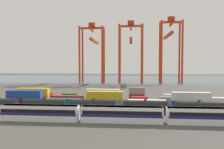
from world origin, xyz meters
name	(u,v)px	position (x,y,z in m)	size (l,w,h in m)	color
ground_plane	(112,91)	(0.00, 40.00, 0.00)	(420.00, 420.00, 0.00)	#4C4944
harbour_water	(121,79)	(0.00, 134.55, 0.00)	(400.00, 110.00, 0.01)	#384C60
passenger_train	(122,114)	(7.80, -22.37, 2.14)	(61.05, 3.14, 3.90)	silver
freight_tank_row	(94,106)	(-0.77, -12.69, 1.97)	(72.17, 2.76, 4.22)	#232326
shipping_container_0	(25,102)	(-26.40, -3.58, 1.30)	(12.10, 2.44, 2.60)	maroon
shipping_container_1	(24,94)	(-26.40, -3.58, 3.90)	(12.10, 2.44, 2.60)	#1C4299
shipping_container_2	(64,102)	(-12.51, -3.58, 1.30)	(12.10, 2.44, 2.60)	#146066
shipping_container_3	(105,103)	(1.37, -3.58, 1.30)	(12.10, 2.44, 2.60)	slate
shipping_container_4	(105,95)	(1.37, -3.58, 3.90)	(12.10, 2.44, 2.60)	gold
shipping_container_5	(147,104)	(15.26, -3.58, 1.30)	(12.10, 2.44, 2.60)	silver
shipping_container_6	(191,104)	(29.14, -3.58, 1.30)	(12.10, 2.44, 2.60)	#1C4299
shipping_container_7	(191,96)	(29.14, -3.58, 3.90)	(12.10, 2.44, 2.60)	silver
shipping_container_9	(33,99)	(-26.54, 3.33, 1.30)	(12.10, 2.44, 2.60)	orange
shipping_container_10	(33,92)	(-26.54, 3.33, 3.90)	(12.10, 2.44, 2.60)	gold
shipping_container_11	(67,99)	(-13.37, 3.33, 1.30)	(12.10, 2.44, 2.60)	#AD211C
shipping_container_12	(103,100)	(-0.20, 3.33, 1.30)	(12.10, 2.44, 2.60)	gold
shipping_container_13	(103,92)	(-0.20, 3.33, 3.90)	(12.10, 2.44, 2.60)	silver
shipping_container_14	(139,100)	(12.97, 3.33, 1.30)	(6.04, 2.44, 2.60)	#AD211C
shipping_container_15	(177,101)	(26.14, 3.33, 1.30)	(12.10, 2.44, 2.60)	slate
shipping_container_16	(216,101)	(39.31, 3.33, 1.30)	(12.10, 2.44, 2.60)	silver
shipping_container_19	(38,96)	(-27.58, 10.24, 1.30)	(12.10, 2.44, 2.60)	#AD211C
shipping_container_20	(70,96)	(-14.32, 10.24, 1.30)	(6.04, 2.44, 2.60)	#197538
shipping_container_21	(103,97)	(-1.05, 10.24, 1.30)	(12.10, 2.44, 2.60)	slate
shipping_container_22	(137,97)	(12.22, 10.24, 1.30)	(6.04, 2.44, 2.60)	maroon
shipping_container_23	(137,91)	(12.22, 10.24, 3.90)	(6.04, 2.44, 2.60)	slate
shipping_container_24	(171,98)	(25.48, 10.24, 1.30)	(6.04, 2.44, 2.60)	silver
gantry_crane_west	(93,46)	(-20.87, 99.04, 28.33)	(19.20, 38.63, 46.37)	red
gantry_crane_central	(131,46)	(9.47, 98.66, 28.67)	(18.85, 36.72, 47.47)	red
gantry_crane_east	(170,43)	(39.81, 99.07, 30.55)	(16.73, 39.19, 49.97)	red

